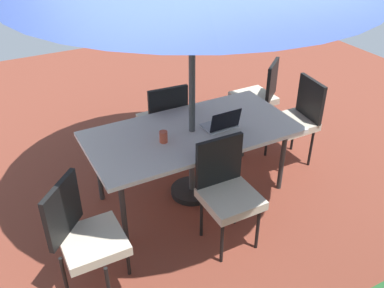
{
  "coord_description": "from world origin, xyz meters",
  "views": [
    {
      "loc": [
        1.66,
        3.13,
        2.81
      ],
      "look_at": [
        0.0,
        0.0,
        0.61
      ],
      "focal_mm": 39.99,
      "sensor_mm": 36.0,
      "label": 1
    }
  ],
  "objects_px": {
    "chair_north": "(227,189)",
    "laptop": "(222,124)",
    "chair_south": "(164,118)",
    "chair_southwest": "(259,94)",
    "cup": "(163,137)",
    "dining_table": "(192,135)",
    "chair_northeast": "(84,234)",
    "chair_west": "(297,117)"
  },
  "relations": [
    {
      "from": "dining_table",
      "to": "laptop",
      "type": "relative_size",
      "value": 6.23
    },
    {
      "from": "chair_southwest",
      "to": "chair_northeast",
      "type": "distance_m",
      "value": 2.93
    },
    {
      "from": "dining_table",
      "to": "chair_southwest",
      "type": "distance_m",
      "value": 1.51
    },
    {
      "from": "chair_southwest",
      "to": "laptop",
      "type": "distance_m",
      "value": 1.34
    },
    {
      "from": "dining_table",
      "to": "laptop",
      "type": "xyz_separation_m",
      "value": [
        -0.27,
        0.09,
        0.1
      ]
    },
    {
      "from": "chair_southwest",
      "to": "cup",
      "type": "bearing_deg",
      "value": -14.86
    },
    {
      "from": "dining_table",
      "to": "laptop",
      "type": "distance_m",
      "value": 0.3
    },
    {
      "from": "chair_northeast",
      "to": "chair_west",
      "type": "relative_size",
      "value": 1.0
    },
    {
      "from": "dining_table",
      "to": "chair_southwest",
      "type": "height_order",
      "value": "chair_southwest"
    },
    {
      "from": "cup",
      "to": "chair_west",
      "type": "bearing_deg",
      "value": -177.11
    },
    {
      "from": "chair_south",
      "to": "chair_southwest",
      "type": "bearing_deg",
      "value": -174.77
    },
    {
      "from": "chair_southwest",
      "to": "laptop",
      "type": "xyz_separation_m",
      "value": [
        1.04,
        0.81,
        0.25
      ]
    },
    {
      "from": "dining_table",
      "to": "chair_north",
      "type": "xyz_separation_m",
      "value": [
        0.04,
        0.71,
        -0.15
      ]
    },
    {
      "from": "chair_northeast",
      "to": "laptop",
      "type": "xyz_separation_m",
      "value": [
        -1.54,
        -0.58,
        0.25
      ]
    },
    {
      "from": "chair_north",
      "to": "chair_south",
      "type": "bearing_deg",
      "value": 88.45
    },
    {
      "from": "chair_north",
      "to": "chair_west",
      "type": "height_order",
      "value": "same"
    },
    {
      "from": "chair_southwest",
      "to": "cup",
      "type": "xyz_separation_m",
      "value": [
        1.64,
        0.78,
        0.26
      ]
    },
    {
      "from": "chair_northeast",
      "to": "chair_west",
      "type": "height_order",
      "value": "same"
    },
    {
      "from": "chair_south",
      "to": "chair_west",
      "type": "bearing_deg",
      "value": 157.05
    },
    {
      "from": "dining_table",
      "to": "chair_south",
      "type": "xyz_separation_m",
      "value": [
        -0.02,
        -0.7,
        -0.15
      ]
    },
    {
      "from": "chair_south",
      "to": "laptop",
      "type": "height_order",
      "value": "chair_south"
    },
    {
      "from": "chair_northeast",
      "to": "laptop",
      "type": "relative_size",
      "value": 3.02
    },
    {
      "from": "chair_west",
      "to": "chair_north",
      "type": "bearing_deg",
      "value": -55.27
    },
    {
      "from": "chair_west",
      "to": "chair_northeast",
      "type": "bearing_deg",
      "value": -68.44
    },
    {
      "from": "dining_table",
      "to": "cup",
      "type": "xyz_separation_m",
      "value": [
        0.33,
        0.06,
        0.1
      ]
    },
    {
      "from": "chair_north",
      "to": "laptop",
      "type": "height_order",
      "value": "chair_north"
    },
    {
      "from": "chair_northeast",
      "to": "chair_south",
      "type": "xyz_separation_m",
      "value": [
        -1.29,
        -1.37,
        0.0
      ]
    },
    {
      "from": "dining_table",
      "to": "chair_south",
      "type": "distance_m",
      "value": 0.71
    },
    {
      "from": "chair_south",
      "to": "cup",
      "type": "bearing_deg",
      "value": 69.55
    },
    {
      "from": "cup",
      "to": "chair_south",
      "type": "bearing_deg",
      "value": -114.58
    },
    {
      "from": "laptop",
      "to": "dining_table",
      "type": "bearing_deg",
      "value": -19.23
    },
    {
      "from": "chair_west",
      "to": "cup",
      "type": "xyz_separation_m",
      "value": [
        1.66,
        0.08,
        0.26
      ]
    },
    {
      "from": "laptop",
      "to": "chair_southwest",
      "type": "bearing_deg",
      "value": -143.11
    },
    {
      "from": "chair_southwest",
      "to": "chair_north",
      "type": "relative_size",
      "value": 1.0
    },
    {
      "from": "chair_west",
      "to": "laptop",
      "type": "xyz_separation_m",
      "value": [
        1.06,
        0.11,
        0.25
      ]
    },
    {
      "from": "chair_south",
      "to": "chair_west",
      "type": "height_order",
      "value": "same"
    },
    {
      "from": "chair_north",
      "to": "chair_south",
      "type": "height_order",
      "value": "same"
    },
    {
      "from": "chair_northeast",
      "to": "laptop",
      "type": "height_order",
      "value": "chair_northeast"
    },
    {
      "from": "chair_north",
      "to": "chair_south",
      "type": "xyz_separation_m",
      "value": [
        -0.06,
        -1.41,
        0.0
      ]
    },
    {
      "from": "chair_southwest",
      "to": "chair_south",
      "type": "bearing_deg",
      "value": -39.19
    },
    {
      "from": "chair_south",
      "to": "laptop",
      "type": "relative_size",
      "value": 3.02
    },
    {
      "from": "chair_southwest",
      "to": "chair_north",
      "type": "xyz_separation_m",
      "value": [
        1.35,
        1.43,
        0.0
      ]
    }
  ]
}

